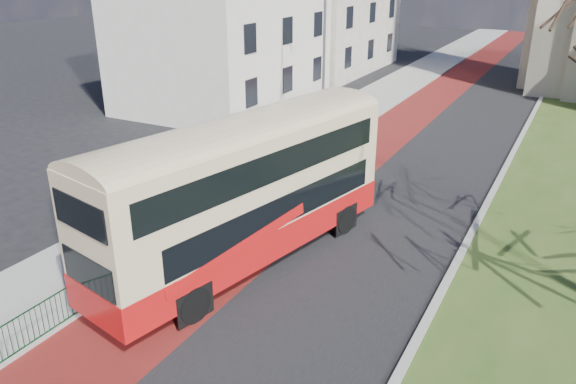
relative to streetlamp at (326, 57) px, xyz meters
The scene contains 11 objects.
ground 19.08m from the streetlamp, 76.42° to the right, with size 160.00×160.00×0.00m, color black.
road_carriageway 7.70m from the streetlamp, 18.88° to the left, with size 9.00×120.00×0.01m, color black.
bus_lane 5.91m from the streetlamp, 32.43° to the left, with size 3.40×120.00×0.01m, color #591414.
pavement_west 5.00m from the streetlamp, 108.07° to the left, with size 4.00×120.00×0.12m, color gray.
kerb_west 5.13m from the streetlamp, 56.03° to the left, with size 0.25×120.00×0.13m, color #999993.
kerb_east 12.07m from the streetlamp, 20.95° to the left, with size 0.25×80.00×0.13m, color #999993.
pedestrian_railing 14.64m from the streetlamp, 84.30° to the right, with size 0.07×24.00×1.12m.
street_block_near 10.62m from the streetlamp, 157.49° to the left, with size 10.30×14.30×13.00m.
street_block_far 22.24m from the streetlamp, 115.76° to the left, with size 10.30×16.30×11.50m.
streetlamp is the anchor object (origin of this frame).
bus 15.72m from the streetlamp, 74.99° to the right, with size 5.11×11.97×4.88m.
Camera 1 is at (8.93, -11.44, 9.58)m, focal length 35.00 mm.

